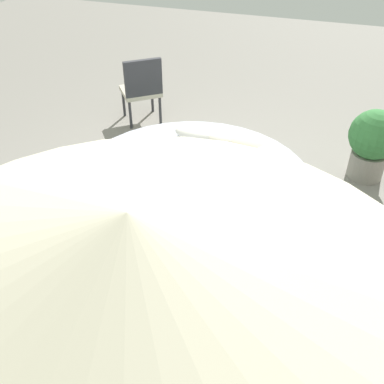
% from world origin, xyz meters
% --- Properties ---
extents(ground_plane, '(16.00, 16.00, 0.00)m').
position_xyz_m(ground_plane, '(0.00, 0.00, 0.00)').
color(ground_plane, gray).
extents(round_bed, '(2.49, 2.49, 0.47)m').
position_xyz_m(round_bed, '(0.00, 0.00, 0.24)').
color(round_bed, '#4C726B').
rests_on(round_bed, ground_plane).
extents(throw_pillow_0, '(0.44, 0.35, 0.14)m').
position_xyz_m(throw_pillow_0, '(-0.78, -0.15, 0.54)').
color(throw_pillow_0, white).
rests_on(throw_pillow_0, round_bed).
extents(throw_pillow_1, '(0.41, 0.39, 0.18)m').
position_xyz_m(throw_pillow_1, '(-0.72, -0.48, 0.56)').
color(throw_pillow_1, white).
rests_on(throw_pillow_1, round_bed).
extents(throw_pillow_2, '(0.56, 0.37, 0.16)m').
position_xyz_m(throw_pillow_2, '(-0.47, -0.73, 0.55)').
color(throw_pillow_2, beige).
rests_on(throw_pillow_2, round_bed).
extents(throw_pillow_3, '(0.49, 0.39, 0.15)m').
position_xyz_m(throw_pillow_3, '(-0.13, -0.80, 0.55)').
color(throw_pillow_3, silver).
rests_on(throw_pillow_3, round_bed).
extents(throw_pillow_4, '(0.54, 0.31, 0.15)m').
position_xyz_m(throw_pillow_4, '(0.19, -0.78, 0.54)').
color(throw_pillow_4, white).
rests_on(throw_pillow_4, round_bed).
extents(patio_chair, '(0.72, 0.71, 0.98)m').
position_xyz_m(patio_chair, '(1.33, -1.78, 0.56)').
color(patio_chair, '#333338').
rests_on(patio_chair, ground_plane).
extents(patio_umbrella, '(1.95, 1.95, 2.37)m').
position_xyz_m(patio_umbrella, '(-0.77, 2.80, 2.17)').
color(patio_umbrella, '#262628').
rests_on(patio_umbrella, ground_plane).
extents(planter, '(0.58, 0.58, 0.86)m').
position_xyz_m(planter, '(-1.76, -1.33, 0.48)').
color(planter, gray).
rests_on(planter, ground_plane).
extents(side_table, '(0.44, 0.44, 0.44)m').
position_xyz_m(side_table, '(-1.71, 1.15, 0.22)').
color(side_table, '#997A56').
rests_on(side_table, ground_plane).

